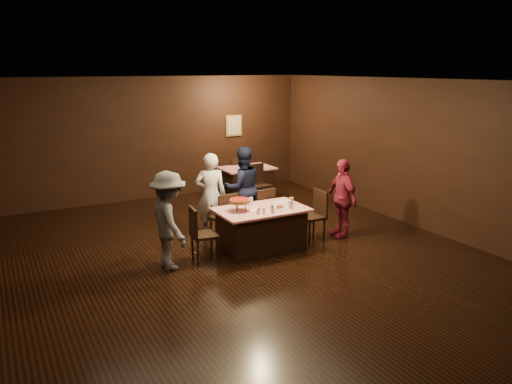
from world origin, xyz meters
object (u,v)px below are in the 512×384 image
Objects in this scene: back_table at (247,182)px; diner_grey_knit at (169,221)px; main_table at (261,229)px; chair_back_far at (236,174)px; chair_far_left at (223,217)px; chair_back_near at (260,184)px; chair_end_right at (312,216)px; plate_empty at (283,202)px; glass_front_right at (290,205)px; diner_white_jacket at (211,195)px; diner_red_shirt at (342,198)px; glass_front_left at (272,208)px; chair_far_right at (260,211)px; chair_end_left at (204,234)px; glass_amber at (291,201)px; diner_navy_hoodie at (242,188)px; pizza_stand at (240,201)px; glass_back at (251,201)px.

diner_grey_knit reaches higher than back_table.
chair_back_far is (1.50, 4.04, 0.09)m from main_table.
chair_back_near is at bearing -140.42° from chair_far_left.
chair_end_right reaches higher than plate_empty.
chair_far_left is 1.36m from glass_front_right.
diner_white_jacket is (-1.97, -2.89, 0.34)m from chair_back_far.
glass_front_left is at bearing -76.76° from diner_red_shirt.
chair_back_near is (1.10, 1.99, 0.00)m from chair_far_right.
diner_white_jacket is at bearing 135.45° from plate_empty.
glass_amber is at bearing -85.70° from chair_end_left.
diner_red_shirt is 10.92× the size of glass_amber.
diner_grey_knit is at bearing 40.28° from diner_navy_hoodie.
glass_front_right reaches higher than main_table.
chair_end_right is (-0.40, -3.44, 0.09)m from back_table.
chair_back_near is 0.59× the size of diner_grey_knit.
glass_front_left and glass_amber have the same top height.
diner_red_shirt is at bearing 7.14° from glass_front_left.
chair_end_left is at bearing 180.00° from main_table.
diner_white_jacket is 1.12m from pizza_stand.
glass_front_left is at bearing -75.06° from chair_end_right.
main_table is at bearing 73.89° from chair_back_far.
glass_amber is at bearing 81.84° from chair_back_far.
chair_end_right is 1.57m from pizza_stand.
pizza_stand is at bearing 160.56° from glass_front_right.
main_table is at bearing -90.55° from diner_grey_knit.
chair_far_left is at bearing -125.22° from back_table.
diner_white_jacket is at bearing 93.74° from pizza_stand.
glass_front_right is (0.16, -1.56, 0.00)m from diner_navy_hoodie.
pizza_stand is (-0.69, -1.26, 0.11)m from diner_navy_hoodie.
chair_back_near is at bearing -50.70° from diner_grey_knit.
main_table is at bearing -80.54° from glass_back.
diner_red_shirt is at bearing 171.55° from diner_white_jacket.
back_table is 0.71m from chair_back_near.
chair_end_left is (-1.10, 0.00, 0.09)m from main_table.
diner_white_jacket is at bearing 17.94° from diner_navy_hoodie.
diner_grey_knit is at bearing -143.68° from chair_back_near.
chair_back_far is (0.00, 1.30, 0.00)m from chair_back_near.
chair_end_right is at bearing -90.89° from diner_grey_knit.
pizza_stand is (0.07, -1.11, 0.13)m from diner_white_jacket.
glass_front_left reaches higher than main_table.
pizza_stand is 0.44m from glass_back.
diner_navy_hoodie is at bearing 71.19° from glass_back.
chair_far_left is (-0.40, 0.75, 0.09)m from main_table.
chair_far_left is 1.00× the size of chair_back_near.
diner_red_shirt is 2.14m from pizza_stand.
diner_grey_knit is (-0.62, -0.03, 0.33)m from chair_end_left.
diner_white_jacket is 6.54× the size of plate_empty.
chair_back_near is 2.50× the size of pizza_stand.
diner_navy_hoodie reaches higher than glass_back.
diner_grey_knit reaches higher than chair_back_far.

